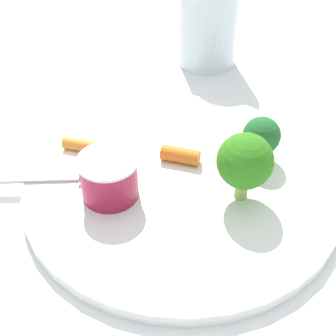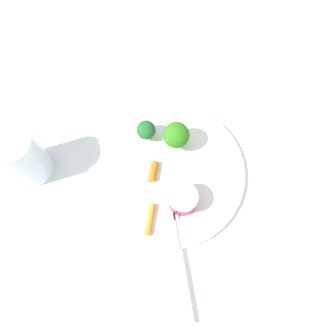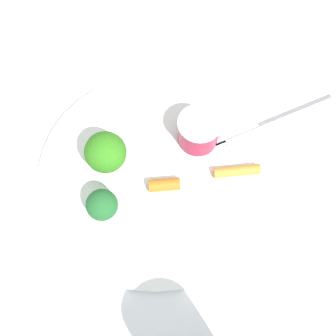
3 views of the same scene
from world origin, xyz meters
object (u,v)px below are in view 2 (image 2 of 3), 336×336
object	(u,v)px
broccoli_floret_1	(176,135)
drinking_glass	(23,156)
plate	(167,172)
carrot_stick_1	(150,220)
sauce_cup	(183,200)
fork	(182,259)
broccoli_floret_0	(146,130)
carrot_stick_0	(153,174)

from	to	relation	value
broccoli_floret_1	drinking_glass	distance (m)	0.26
plate	carrot_stick_1	world-z (taller)	carrot_stick_1
broccoli_floret_1	carrot_stick_1	bearing A→B (deg)	154.38
broccoli_floret_1	carrot_stick_1	world-z (taller)	broccoli_floret_1
sauce_cup	fork	bearing A→B (deg)	171.39
broccoli_floret_0	carrot_stick_0	world-z (taller)	broccoli_floret_0
sauce_cup	carrot_stick_0	size ratio (longest dim) A/B	1.42
broccoli_floret_0	fork	xyz separation A→B (m)	(-0.23, -0.03, -0.02)
carrot_stick_0	fork	bearing A→B (deg)	-169.26
sauce_cup	fork	xyz separation A→B (m)	(-0.09, 0.01, -0.02)
broccoli_floret_0	carrot_stick_1	bearing A→B (deg)	175.18
sauce_cup	fork	distance (m)	0.10
carrot_stick_1	sauce_cup	bearing A→B (deg)	-68.70
sauce_cup	broccoli_floret_0	distance (m)	0.14
fork	plate	bearing A→B (deg)	1.35
sauce_cup	plate	bearing A→B (deg)	16.26
carrot_stick_1	drinking_glass	xyz separation A→B (m)	(0.13, 0.20, 0.04)
drinking_glass	broccoli_floret_0	bearing A→B (deg)	-81.60
broccoli_floret_1	drinking_glass	size ratio (longest dim) A/B	0.53
drinking_glass	carrot_stick_0	bearing A→B (deg)	-102.26
sauce_cup	fork	size ratio (longest dim) A/B	0.26
plate	broccoli_floret_1	bearing A→B (deg)	-25.01
plate	fork	distance (m)	0.16
sauce_cup	carrot_stick_0	xyz separation A→B (m)	(0.06, 0.04, -0.01)
broccoli_floret_1	fork	bearing A→B (deg)	174.59
drinking_glass	broccoli_floret_1	bearing A→B (deg)	-88.38
plate	carrot_stick_1	distance (m)	0.09
carrot_stick_0	fork	size ratio (longest dim) A/B	0.18
broccoli_floret_0	broccoli_floret_1	bearing A→B (deg)	-114.88
sauce_cup	drinking_glass	world-z (taller)	drinking_glass
broccoli_floret_0	broccoli_floret_1	world-z (taller)	broccoli_floret_1
carrot_stick_0	drinking_glass	world-z (taller)	drinking_glass
plate	sauce_cup	xyz separation A→B (m)	(-0.06, -0.02, 0.03)
broccoli_floret_1	carrot_stick_0	xyz separation A→B (m)	(-0.05, 0.05, -0.03)
broccoli_floret_1	fork	size ratio (longest dim) A/B	0.32
plate	fork	size ratio (longest dim) A/B	1.44
sauce_cup	drinking_glass	distance (m)	0.28
broccoli_floret_0	carrot_stick_1	size ratio (longest dim) A/B	0.81
fork	sauce_cup	bearing A→B (deg)	-8.61
fork	drinking_glass	world-z (taller)	drinking_glass
carrot_stick_1	drinking_glass	distance (m)	0.24
plate	sauce_cup	bearing A→B (deg)	-163.74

